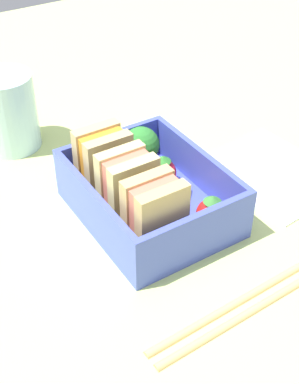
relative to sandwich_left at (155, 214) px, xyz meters
The scene contains 13 objects.
ground_plane 7.38cm from the sandwich_left, 27.48° to the right, with size 120.00×120.00×2.00cm, color #BED57A.
bento_tray 6.31cm from the sandwich_left, 27.48° to the right, with size 15.23×12.15×1.20cm, color #4554C6.
bento_rim 5.18cm from the sandwich_left, 27.48° to the right, with size 15.23×12.15×4.05cm.
sandwich_left is the anchor object (origin of this frame).
sandwich_center_left 4.48cm from the sandwich_left, ahead, with size 3.53×4.66×6.36cm.
sandwich_center 8.95cm from the sandwich_left, ahead, with size 3.53×4.66×6.36cm.
strawberry_left 5.72cm from the sandwich_left, 99.74° to the right, with size 2.74×2.74×3.34cm.
carrot_stick_far_left 6.10cm from the sandwich_left, 58.35° to the right, with size 1.22×1.22×4.39cm, color orange.
strawberry_far_left 8.46cm from the sandwich_left, 38.16° to the right, with size 2.75×2.75×3.35cm.
broccoli_floret 10.82cm from the sandwich_left, 25.67° to the right, with size 3.67×3.67×4.80cm.
chopstick_pair 10.42cm from the sandwich_left, 161.57° to the right, with size 2.55×18.82×0.70cm.
drinking_glass 23.35cm from the sandwich_left, 10.43° to the left, with size 6.31×6.31×8.49cm, color silver.
folded_napkin 17.65cm from the sandwich_left, 79.51° to the right, with size 13.14×10.98×0.40cm, color white.
Camera 1 is at (-32.84, 20.77, 33.36)cm, focal length 50.00 mm.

